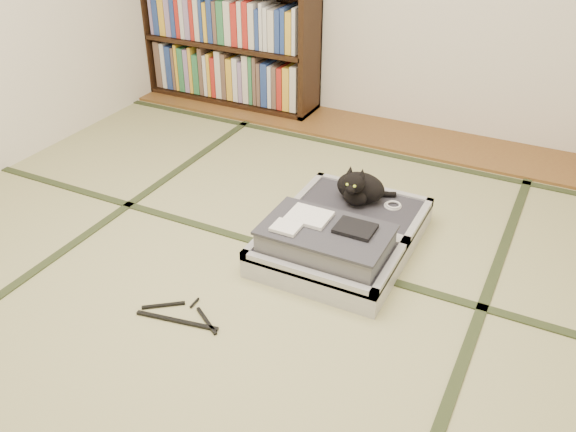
% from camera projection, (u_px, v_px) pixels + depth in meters
% --- Properties ---
extents(floor, '(4.50, 4.50, 0.00)m').
position_uv_depth(floor, '(244.00, 295.00, 2.81)').
color(floor, tan).
rests_on(floor, ground).
extents(wood_strip, '(4.00, 0.50, 0.02)m').
position_uv_depth(wood_strip, '(386.00, 134.00, 4.32)').
color(wood_strip, brown).
rests_on(wood_strip, ground).
extents(tatami_borders, '(4.00, 4.50, 0.01)m').
position_uv_depth(tatami_borders, '(292.00, 241.00, 3.18)').
color(tatami_borders, '#2D381E').
rests_on(tatami_borders, ground).
extents(bookcase, '(1.41, 0.32, 0.92)m').
position_uv_depth(bookcase, '(229.00, 45.00, 4.65)').
color(bookcase, black).
rests_on(bookcase, wood_strip).
extents(suitcase, '(0.68, 0.91, 0.27)m').
position_uv_depth(suitcase, '(340.00, 236.00, 3.05)').
color(suitcase, '#B7B7BD').
rests_on(suitcase, floor).
extents(cat, '(0.30, 0.30, 0.24)m').
position_uv_depth(cat, '(359.00, 188.00, 3.22)').
color(cat, black).
rests_on(cat, suitcase).
extents(cable_coil, '(0.09, 0.09, 0.02)m').
position_uv_depth(cable_coil, '(393.00, 205.00, 3.22)').
color(cable_coil, white).
rests_on(cable_coil, suitcase).
extents(hanger, '(0.40, 0.21, 0.01)m').
position_uv_depth(hanger, '(181.00, 316.00, 2.67)').
color(hanger, black).
rests_on(hanger, floor).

